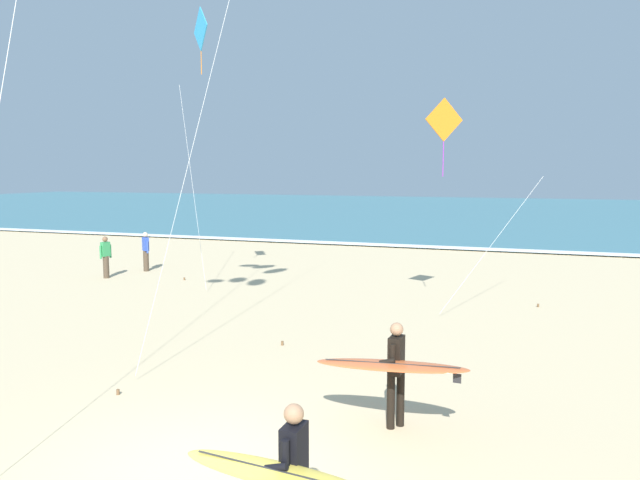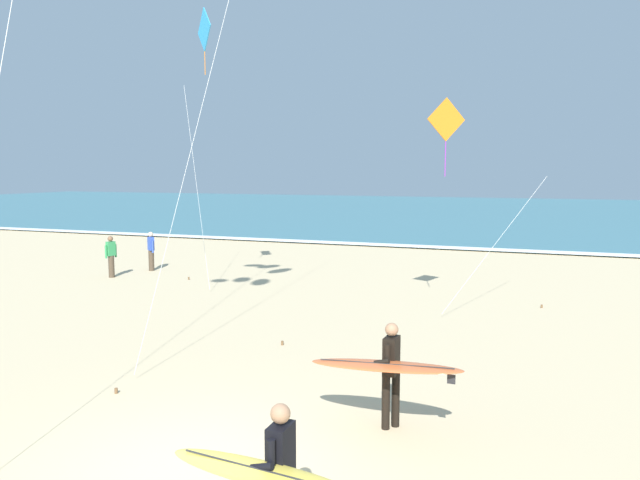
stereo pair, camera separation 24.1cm
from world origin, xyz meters
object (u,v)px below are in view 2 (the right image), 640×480
(bystander_blue_top, at_px, (151,251))
(kite_diamond_cobalt_mid, at_px, (204,38))
(surfer_trailing, at_px, (274,473))
(surfer_lead, at_px, (388,367))
(kite_diamond_amber_far, at_px, (449,127))
(bystander_green_top, at_px, (111,256))

(bystander_blue_top, bearing_deg, kite_diamond_cobalt_mid, -34.10)
(surfer_trailing, bearing_deg, surfer_lead, 85.52)
(surfer_lead, xyz_separation_m, kite_diamond_amber_far, (-0.32, 7.85, 4.18))
(surfer_lead, height_order, kite_diamond_cobalt_mid, kite_diamond_cobalt_mid)
(surfer_lead, height_order, surfer_trailing, same)
(surfer_trailing, height_order, bystander_blue_top, surfer_trailing)
(bystander_blue_top, bearing_deg, bystander_green_top, -104.53)
(surfer_lead, xyz_separation_m, surfer_trailing, (-0.28, -3.61, -0.01))
(kite_diamond_amber_far, height_order, bystander_green_top, kite_diamond_amber_far)
(kite_diamond_cobalt_mid, bearing_deg, bystander_blue_top, 145.90)
(surfer_trailing, distance_m, bystander_blue_top, 19.74)
(surfer_lead, xyz_separation_m, bystander_green_top, (-13.25, 9.83, -0.24))
(kite_diamond_amber_far, distance_m, bystander_green_top, 13.81)
(kite_diamond_amber_far, relative_size, bystander_green_top, 3.78)
(kite_diamond_cobalt_mid, relative_size, bystander_green_top, 5.81)
(bystander_blue_top, bearing_deg, surfer_trailing, -50.75)
(bystander_green_top, bearing_deg, surfer_lead, -36.56)
(surfer_lead, bearing_deg, bystander_green_top, 143.44)
(kite_diamond_amber_far, bearing_deg, kite_diamond_cobalt_mid, 174.30)
(surfer_trailing, relative_size, kite_diamond_amber_far, 0.35)
(surfer_lead, bearing_deg, bystander_blue_top, 137.56)
(kite_diamond_cobalt_mid, bearing_deg, bystander_green_top, 166.64)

